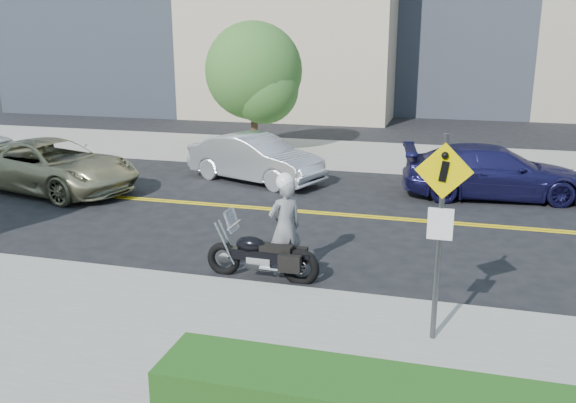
% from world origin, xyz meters
% --- Properties ---
extents(ground_plane, '(120.00, 120.00, 0.00)m').
position_xyz_m(ground_plane, '(0.00, 0.00, 0.00)').
color(ground_plane, black).
rests_on(ground_plane, ground).
extents(sidewalk_near, '(60.00, 5.00, 0.15)m').
position_xyz_m(sidewalk_near, '(0.00, -7.50, 0.07)').
color(sidewalk_near, '#9E9B91').
rests_on(sidewalk_near, ground_plane).
extents(sidewalk_far, '(60.00, 5.00, 0.15)m').
position_xyz_m(sidewalk_far, '(0.00, 7.50, 0.07)').
color(sidewalk_far, '#9E9B91').
rests_on(sidewalk_far, ground_plane).
extents(pedestrian_sign, '(0.78, 0.08, 3.00)m').
position_xyz_m(pedestrian_sign, '(4.20, -6.31, 1.96)').
color(pedestrian_sign, '#4C4C51').
rests_on(pedestrian_sign, sidewalk_near).
extents(motorcyclist, '(0.80, 0.80, 1.99)m').
position_xyz_m(motorcyclist, '(1.37, -4.19, 0.99)').
color(motorcyclist, silver).
rests_on(motorcyclist, ground).
extents(motorcycle, '(2.13, 0.69, 1.29)m').
position_xyz_m(motorcycle, '(1.01, -4.47, 0.64)').
color(motorcycle, black).
rests_on(motorcycle, ground).
extents(suv, '(5.75, 3.58, 1.48)m').
position_xyz_m(suv, '(-6.86, 0.18, 0.74)').
color(suv, tan).
rests_on(suv, ground).
extents(parked_car_silver, '(4.65, 2.98, 1.45)m').
position_xyz_m(parked_car_silver, '(-1.56, 2.84, 0.72)').
color(parked_car_silver, silver).
rests_on(parked_car_silver, ground).
extents(parked_car_blue, '(5.22, 2.67, 1.45)m').
position_xyz_m(parked_car_blue, '(5.42, 2.82, 0.72)').
color(parked_car_blue, '#1B194D').
rests_on(parked_car_blue, ground).
extents(tree_far_a, '(3.58, 3.58, 4.89)m').
position_xyz_m(tree_far_a, '(-2.99, 7.06, 3.10)').
color(tree_far_a, '#382619').
rests_on(tree_far_a, ground).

